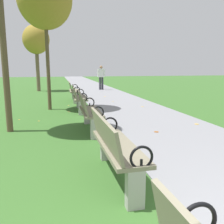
% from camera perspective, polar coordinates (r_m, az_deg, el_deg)
% --- Properties ---
extents(paved_walkway, '(2.86, 44.00, 0.02)m').
position_cam_1_polar(paved_walkway, '(18.78, -4.70, 5.85)').
color(paved_walkway, gray).
rests_on(paved_walkway, ground).
extents(park_bench_2, '(0.49, 1.60, 0.90)m').
position_cam_1_polar(park_bench_2, '(3.33, 0.52, -7.95)').
color(park_bench_2, gray).
rests_on(park_bench_2, ground).
extents(park_bench_3, '(0.50, 1.61, 0.90)m').
position_cam_1_polar(park_bench_3, '(5.90, -5.53, 0.19)').
color(park_bench_3, gray).
rests_on(park_bench_3, ground).
extents(park_bench_4, '(0.53, 1.62, 0.90)m').
position_cam_1_polar(park_bench_4, '(8.60, -7.90, 3.40)').
color(park_bench_4, gray).
rests_on(park_bench_4, ground).
extents(park_bench_5, '(0.51, 1.61, 0.90)m').
position_cam_1_polar(park_bench_5, '(11.18, -9.09, 5.00)').
color(park_bench_5, gray).
rests_on(park_bench_5, ground).
extents(tree_4, '(1.66, 1.66, 4.17)m').
position_cam_1_polar(tree_4, '(16.55, -17.49, 15.88)').
color(tree_4, brown).
rests_on(tree_4, ground).
extents(pedestrian_walking, '(0.53, 0.26, 1.62)m').
position_cam_1_polar(pedestrian_walking, '(16.58, -2.58, 8.43)').
color(pedestrian_walking, '#2D2D38').
rests_on(pedestrian_walking, paved_walkway).
extents(scattered_leaves, '(4.91, 13.66, 0.02)m').
position_cam_1_polar(scattered_leaves, '(8.07, 0.30, -0.34)').
color(scattered_leaves, gold).
rests_on(scattered_leaves, ground).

